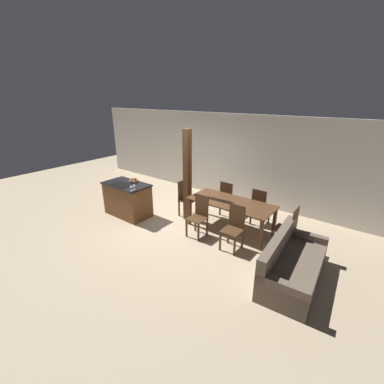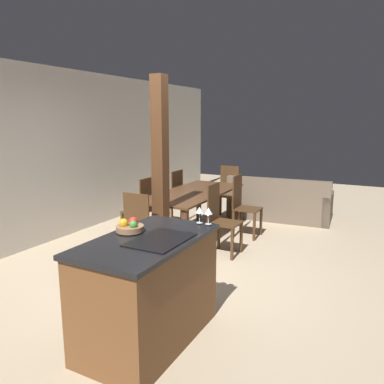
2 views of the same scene
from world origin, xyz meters
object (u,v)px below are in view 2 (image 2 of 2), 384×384
Objects in this scene: timber_post at (160,174)px; wine_glass_middle at (200,210)px; dining_chair_far_left at (142,208)px; fruit_bowl at (130,227)px; dining_chair_foot_end at (227,191)px; dining_chair_far_right at (172,197)px; dining_chair_head_end at (142,229)px; dining_table at (193,197)px; wine_glass_near at (209,212)px; couch at (279,205)px; kitchen_island at (148,289)px; dining_chair_near_right at (243,205)px; dining_chair_near_left at (220,218)px.

wine_glass_middle is at bearing -132.13° from timber_post.
dining_chair_far_left is at bearing 47.97° from wine_glass_middle.
dining_chair_foot_end is (4.10, 0.76, -0.46)m from fruit_bowl.
fruit_bowl reaches higher than dining_chair_far_right.
dining_chair_head_end is at bearing 140.02° from timber_post.
wine_glass_middle is at bearing -151.16° from dining_table.
wine_glass_middle reaches higher than dining_chair_far_right.
dining_chair_head_end is (0.72, 1.19, -0.54)m from wine_glass_middle.
dining_chair_far_right is 1.17m from dining_chair_foot_end.
dining_chair_foot_end is 2.76m from timber_post.
wine_glass_near is 0.08× the size of couch.
kitchen_island is 8.44× the size of wine_glass_middle.
timber_post is (-1.70, 0.51, 0.70)m from dining_chair_near_right.
couch is (1.36, -0.25, -0.25)m from dining_chair_near_right.
dining_chair_near_left and dining_chair_near_right have the same top height.
dining_chair_far_left is at bearing 124.84° from dining_chair_near_right.
kitchen_island is 1.31× the size of dining_chair_far_left.
timber_post is at bearing -172.28° from dining_table.
wine_glass_middle is 0.16× the size of dining_chair_near_right.
wine_glass_near is at bearing 91.08° from couch.
fruit_bowl reaches higher than dining_chair_head_end.
dining_chair_far_right is (0.00, 1.36, 0.00)m from dining_chair_near_right.
dining_chair_near_left is 1.00× the size of dining_chair_far_left.
dining_chair_head_end reaches higher than couch.
fruit_bowl is 0.24× the size of dining_chair_far_right.
dining_chair_head_end reaches higher than kitchen_island.
dining_chair_head_end is (-1.90, -0.68, 0.00)m from dining_chair_far_right.
wine_glass_near is 1.57m from dining_chair_head_end.
timber_post is (-3.06, 0.76, 0.95)m from couch.
dining_chair_head_end is (1.24, 0.76, -0.46)m from fruit_bowl.
kitchen_island is at bearing -151.45° from timber_post.
fruit_bowl reaches higher than dining_chair_far_left.
dining_table is at bearing 30.72° from wine_glass_near.
dining_chair_head_end is at bearing 31.50° from fruit_bowl.
timber_post reaches higher than wine_glass_near.
dining_table is 1.07× the size of couch.
dining_chair_near_right is 1.36m from dining_chair_far_right.
dining_chair_near_left reaches higher than dining_table.
dining_chair_near_left is (2.20, 0.08, -0.46)m from fruit_bowl.
couch is 3.29m from timber_post.
dining_chair_foot_end is (3.58, 1.19, -0.54)m from wine_glass_middle.
dining_chair_near_left is at bearing -125.32° from dining_chair_head_end.
kitchen_island is at bearing -172.29° from dining_chair_near_left.
fruit_bowl reaches higher than dining_chair_near_right.
dining_chair_far_left and dining_chair_foot_end have the same top height.
dining_chair_foot_end is (1.90, 0.68, 0.00)m from dining_chair_near_left.
dining_chair_head_end is at bearing 144.68° from dining_chair_near_left.
dining_chair_far_left is at bearing -54.68° from dining_chair_head_end.
dining_chair_foot_end is at bearing 13.31° from kitchen_island.
dining_chair_far_left reaches higher than dining_table.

